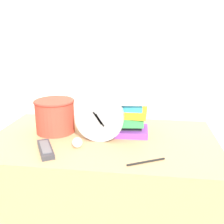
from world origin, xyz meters
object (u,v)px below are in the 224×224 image
crumpled_paper_ball (77,143)px  book_stack (124,115)px  desk_clock (100,118)px  tv_remote (46,149)px  basket (55,115)px  pen (146,162)px

crumpled_paper_ball → book_stack: bearing=47.3°
crumpled_paper_ball → desk_clock: bearing=47.2°
book_stack → tv_remote: 0.40m
desk_clock → tv_remote: desk_clock is taller
basket → crumpled_paper_ball: size_ratio=4.44×
tv_remote → pen: tv_remote is taller
book_stack → tv_remote: size_ratio=1.41×
desk_clock → book_stack: desk_clock is taller
tv_remote → desk_clock: bearing=35.7°
book_stack → crumpled_paper_ball: bearing=-132.7°
book_stack → pen: bearing=-68.6°
crumpled_paper_ball → pen: 0.31m
tv_remote → book_stack: bearing=40.0°
crumpled_paper_ball → pen: size_ratio=0.31×
tv_remote → pen: (0.42, -0.04, -0.01)m
book_stack → pen: (0.12, -0.29, -0.09)m
crumpled_paper_ball → pen: bearing=-18.4°
tv_remote → pen: 0.42m
tv_remote → crumpled_paper_ball: crumpled_paper_ball is taller
desk_clock → basket: bearing=161.8°
desk_clock → tv_remote: (-0.20, -0.15, -0.10)m
book_stack → pen: 0.33m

